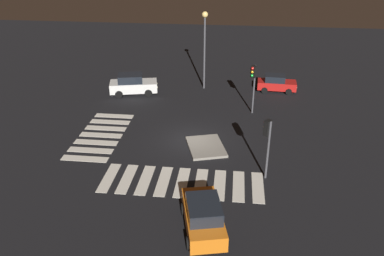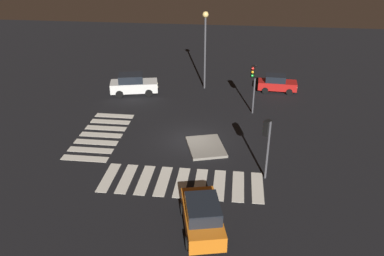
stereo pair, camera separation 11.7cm
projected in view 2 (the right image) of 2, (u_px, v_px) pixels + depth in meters
name	position (u px, v px, depth m)	size (l,w,h in m)	color
ground_plane	(192.00, 140.00, 28.71)	(80.00, 80.00, 0.00)	black
traffic_island	(206.00, 147.00, 27.63)	(3.79, 3.25, 0.18)	gray
car_red	(277.00, 83.00, 37.20)	(1.88, 3.74, 1.60)	red
car_orange	(202.00, 216.00, 19.68)	(4.47, 2.69, 1.84)	orange
car_white	(133.00, 84.00, 36.54)	(2.78, 4.65, 1.92)	silver
traffic_light_west	(254.00, 78.00, 31.50)	(0.53, 0.54, 4.19)	#47474C
traffic_light_north	(267.00, 135.00, 23.07)	(0.54, 0.53, 3.90)	#47474C
street_lamp	(205.00, 37.00, 36.01)	(0.56, 0.56, 7.34)	#47474C
crosswalk_near	(101.00, 135.00, 29.42)	(7.60, 3.20, 0.02)	silver
crosswalk_side	(182.00, 182.00, 23.86)	(3.20, 9.90, 0.02)	silver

